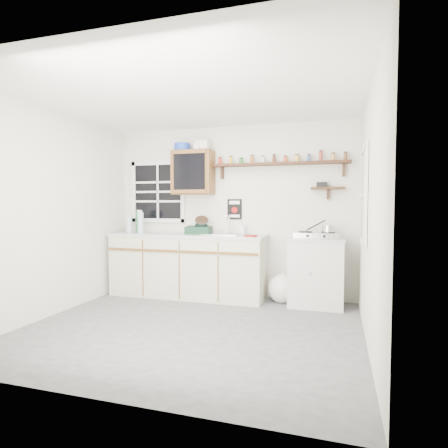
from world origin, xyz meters
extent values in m
cube|color=#48484A|center=(0.00, 0.00, -0.01)|extent=(3.60, 3.20, 0.02)
cube|color=white|center=(0.00, 0.00, 2.51)|extent=(3.60, 3.20, 0.02)
cube|color=beige|center=(-1.81, 0.00, 1.25)|extent=(0.02, 3.20, 2.50)
cube|color=beige|center=(1.81, 0.00, 1.25)|extent=(0.02, 3.20, 2.50)
cube|color=beige|center=(0.00, 1.61, 1.25)|extent=(3.60, 0.02, 2.50)
cube|color=beige|center=(0.00, -1.61, 1.25)|extent=(3.60, 0.02, 2.50)
cube|color=#B9B299|center=(-0.58, 1.30, 0.44)|extent=(2.27, 0.60, 0.88)
cube|color=#AEB2B7|center=(-0.58, 1.30, 0.90)|extent=(2.31, 0.62, 0.04)
cube|color=brown|center=(-1.44, 0.99, 0.70)|extent=(0.53, 0.02, 0.03)
cube|color=brown|center=(-0.87, 0.99, 0.70)|extent=(0.53, 0.02, 0.03)
cube|color=brown|center=(-0.30, 0.99, 0.70)|extent=(0.53, 0.02, 0.03)
cube|color=brown|center=(0.27, 0.99, 0.70)|extent=(0.53, 0.02, 0.03)
cube|color=silver|center=(1.25, 1.33, 0.44)|extent=(0.70, 0.55, 0.88)
cube|color=#AEB2B7|center=(1.25, 1.33, 0.90)|extent=(0.73, 0.57, 0.03)
cube|color=#B1B1B6|center=(-0.05, 1.30, 0.93)|extent=(0.52, 0.44, 0.03)
cylinder|color=#B1B1B6|center=(0.00, 1.46, 1.06)|extent=(0.02, 0.02, 0.28)
cylinder|color=#B1B1B6|center=(0.00, 1.40, 1.19)|extent=(0.02, 0.14, 0.02)
cube|color=brown|center=(-0.55, 1.45, 1.82)|extent=(0.60, 0.30, 0.65)
cube|color=black|center=(-0.55, 1.29, 1.82)|extent=(0.48, 0.02, 0.52)
cylinder|color=#1B3DB5|center=(-0.72, 1.45, 2.21)|extent=(0.24, 0.24, 0.11)
cube|color=silver|center=(-0.39, 1.45, 2.22)|extent=(0.18, 0.15, 0.14)
cylinder|color=silver|center=(-0.47, 1.40, 2.20)|extent=(0.12, 0.12, 0.10)
cube|color=black|center=(0.73, 1.51, 1.92)|extent=(1.91, 0.18, 0.04)
cube|color=black|center=(-0.13, 1.55, 1.82)|extent=(0.03, 0.10, 0.18)
cube|color=black|center=(1.58, 1.55, 1.82)|extent=(0.03, 0.10, 0.18)
cylinder|color=red|center=(-0.15, 1.51, 1.98)|extent=(0.05, 0.05, 0.09)
cylinder|color=black|center=(-0.15, 1.51, 2.04)|extent=(0.04, 0.04, 0.02)
cylinder|color=gold|center=(0.01, 1.51, 1.99)|extent=(0.05, 0.05, 0.10)
cylinder|color=black|center=(0.01, 1.51, 2.05)|extent=(0.04, 0.04, 0.02)
cylinder|color=#267226|center=(0.17, 1.51, 1.97)|extent=(0.05, 0.05, 0.07)
cylinder|color=black|center=(0.17, 1.51, 2.02)|extent=(0.05, 0.05, 0.02)
cylinder|color=#99591E|center=(0.33, 1.51, 1.99)|extent=(0.05, 0.05, 0.11)
cylinder|color=black|center=(0.33, 1.51, 2.05)|extent=(0.05, 0.05, 0.02)
cylinder|color=silver|center=(0.49, 1.51, 1.98)|extent=(0.05, 0.05, 0.09)
cylinder|color=black|center=(0.49, 1.51, 2.03)|extent=(0.04, 0.04, 0.02)
cylinder|color=#4C2614|center=(0.65, 1.51, 1.99)|extent=(0.05, 0.05, 0.10)
cylinder|color=black|center=(0.65, 1.51, 2.05)|extent=(0.04, 0.04, 0.02)
cylinder|color=#B24C19|center=(0.80, 1.51, 1.98)|extent=(0.05, 0.05, 0.08)
cylinder|color=black|center=(0.80, 1.51, 2.02)|extent=(0.05, 0.05, 0.02)
cylinder|color=gold|center=(0.96, 1.51, 1.98)|extent=(0.06, 0.06, 0.09)
cylinder|color=black|center=(0.96, 1.51, 2.03)|extent=(0.05, 0.05, 0.02)
cylinder|color=#334C8C|center=(1.12, 1.51, 1.98)|extent=(0.05, 0.05, 0.09)
cylinder|color=black|center=(1.12, 1.51, 2.03)|extent=(0.04, 0.04, 0.02)
cylinder|color=maroon|center=(1.28, 1.51, 2.00)|extent=(0.05, 0.05, 0.13)
cylinder|color=black|center=(1.28, 1.51, 2.07)|extent=(0.04, 0.04, 0.02)
cylinder|color=#BF8C3F|center=(1.44, 1.51, 1.98)|extent=(0.06, 0.06, 0.09)
cylinder|color=black|center=(1.44, 1.51, 2.04)|extent=(0.05, 0.05, 0.02)
cylinder|color=brown|center=(1.60, 1.51, 1.99)|extent=(0.05, 0.05, 0.10)
cylinder|color=black|center=(1.60, 1.51, 2.04)|extent=(0.04, 0.04, 0.02)
cube|color=black|center=(1.38, 1.52, 1.57)|extent=(0.45, 0.15, 0.03)
cube|color=black|center=(1.38, 1.56, 1.49)|extent=(0.03, 0.08, 0.14)
cube|color=black|center=(1.30, 1.52, 1.62)|extent=(0.14, 0.10, 0.07)
cube|color=black|center=(0.05, 1.59, 1.28)|extent=(0.22, 0.01, 0.30)
cube|color=white|center=(0.05, 1.58, 1.38)|extent=(0.16, 0.00, 0.05)
cylinder|color=#A50C0C|center=(0.05, 1.58, 1.27)|extent=(0.09, 0.01, 0.09)
cube|color=white|center=(0.05, 1.58, 1.18)|extent=(0.16, 0.00, 0.04)
cube|color=black|center=(-1.20, 1.59, 1.55)|extent=(0.85, 0.02, 0.90)
cube|color=silver|center=(-1.20, 1.59, 1.55)|extent=(0.93, 0.03, 0.98)
cube|color=black|center=(1.79, 0.55, 1.45)|extent=(0.02, 0.70, 1.00)
cube|color=silver|center=(1.79, 0.55, 1.45)|extent=(0.03, 0.78, 1.08)
cylinder|color=#A8BFC5|center=(-1.52, 1.26, 1.04)|extent=(0.09, 0.09, 0.24)
cylinder|color=silver|center=(-1.52, 1.26, 1.17)|extent=(0.05, 0.05, 0.03)
cylinder|color=#25703C|center=(-1.41, 1.33, 1.08)|extent=(0.09, 0.09, 0.32)
cylinder|color=silver|center=(-1.41, 1.33, 1.25)|extent=(0.05, 0.05, 0.03)
cylinder|color=#A8BFC5|center=(-1.33, 1.25, 1.08)|extent=(0.09, 0.09, 0.31)
cylinder|color=silver|center=(-1.33, 1.25, 1.25)|extent=(0.05, 0.05, 0.03)
cube|color=#10301E|center=(-0.43, 1.36, 0.97)|extent=(0.38, 0.30, 0.11)
cylinder|color=#B1B1B6|center=(-0.39, 1.36, 1.08)|extent=(0.27, 0.29, 0.22)
imported|color=white|center=(0.19, 1.44, 1.01)|extent=(0.10, 0.10, 0.19)
cube|color=maroon|center=(0.40, 1.13, 0.93)|extent=(0.17, 0.15, 0.02)
cube|color=#B1B1B6|center=(1.25, 1.31, 0.95)|extent=(0.58, 0.31, 0.07)
cylinder|color=black|center=(1.11, 1.31, 0.99)|extent=(0.18, 0.18, 0.01)
cylinder|color=black|center=(1.40, 1.31, 0.99)|extent=(0.18, 0.18, 0.01)
cylinder|color=#B1B1B6|center=(1.40, 1.31, 1.03)|extent=(0.16, 0.16, 0.10)
cylinder|color=black|center=(1.24, 1.38, 1.07)|extent=(0.26, 0.21, 0.16)
ellipsoid|color=silver|center=(0.79, 1.35, 0.19)|extent=(0.40, 0.36, 0.42)
cone|color=silver|center=(0.81, 1.35, 0.38)|extent=(0.11, 0.11, 0.11)
camera|label=1|loc=(1.52, -3.76, 1.35)|focal=30.00mm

